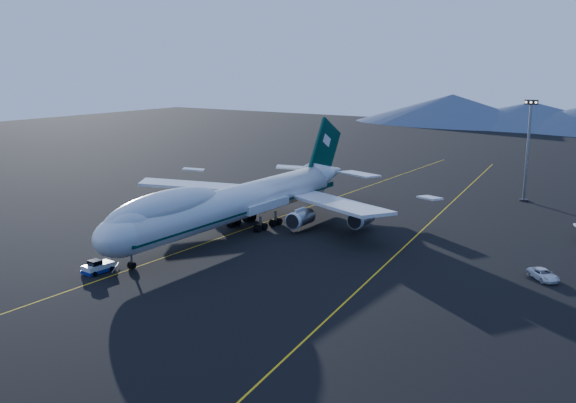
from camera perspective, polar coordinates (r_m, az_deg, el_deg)
The scene contains 7 objects.
ground at distance 121.17m, azimuth -4.51°, elevation -2.71°, with size 500.00×500.00×0.00m, color black.
taxiway_line_main at distance 121.17m, azimuth -4.51°, elevation -2.70°, with size 0.25×220.00×0.01m, color gold.
taxiway_line_side at distance 114.78m, azimuth 10.57°, elevation -3.73°, with size 0.25×200.00×0.01m, color gold.
boeing_747 at distance 119.83m, azimuth -4.55°, elevation -0.02°, with size 59.62×72.43×19.37m.
pushback_tug at distance 102.04m, azimuth -16.51°, elevation -5.69°, with size 2.99×4.88×2.06m.
service_van at distance 101.77m, azimuth 21.75°, elevation -6.04°, with size 2.58×5.59×1.55m, color white.
floodlight_mast at distance 155.58m, azimuth 20.52°, elevation 4.27°, with size 2.85×2.14×23.07m.
Camera 1 is at (72.44, -91.98, 31.20)m, focal length 40.00 mm.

